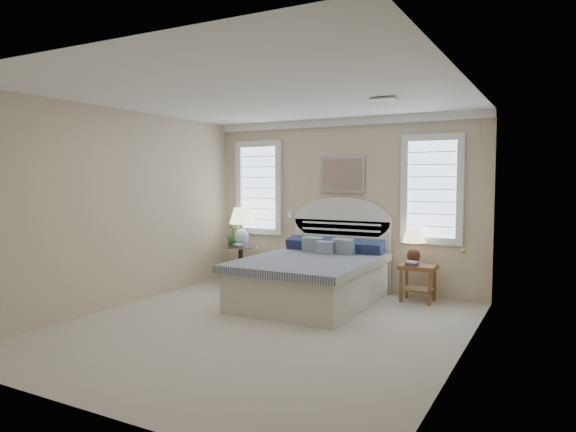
# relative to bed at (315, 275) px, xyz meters

# --- Properties ---
(floor) EXTENTS (4.50, 5.00, 0.01)m
(floor) POSITION_rel_bed_xyz_m (0.00, -1.46, -0.39)
(floor) COLOR beige
(floor) RESTS_ON ground
(ceiling) EXTENTS (4.50, 5.00, 0.01)m
(ceiling) POSITION_rel_bed_xyz_m (0.00, -1.46, 2.31)
(ceiling) COLOR white
(ceiling) RESTS_ON wall_back
(wall_back) EXTENTS (4.50, 0.02, 2.70)m
(wall_back) POSITION_rel_bed_xyz_m (0.00, 1.04, 0.96)
(wall_back) COLOR beige
(wall_back) RESTS_ON floor
(wall_left) EXTENTS (0.02, 5.00, 2.70)m
(wall_left) POSITION_rel_bed_xyz_m (-2.25, -1.46, 0.96)
(wall_left) COLOR beige
(wall_left) RESTS_ON floor
(wall_right) EXTENTS (0.02, 5.00, 2.70)m
(wall_right) POSITION_rel_bed_xyz_m (2.25, -1.46, 0.96)
(wall_right) COLOR beige
(wall_right) RESTS_ON floor
(crown_molding) EXTENTS (4.50, 0.08, 0.12)m
(crown_molding) POSITION_rel_bed_xyz_m (0.00, 1.00, 2.25)
(crown_molding) COLOR white
(crown_molding) RESTS_ON wall_back
(hvac_vent) EXTENTS (0.30, 0.20, 0.02)m
(hvac_vent) POSITION_rel_bed_xyz_m (1.20, -0.66, 2.29)
(hvac_vent) COLOR #B2B2B2
(hvac_vent) RESTS_ON ceiling
(switch_plate) EXTENTS (0.08, 0.01, 0.12)m
(switch_plate) POSITION_rel_bed_xyz_m (-0.95, 1.03, 0.76)
(switch_plate) COLOR white
(switch_plate) RESTS_ON wall_back
(window_left) EXTENTS (0.90, 0.06, 1.60)m
(window_left) POSITION_rel_bed_xyz_m (-1.55, 1.02, 1.21)
(window_left) COLOR #C7DDFC
(window_left) RESTS_ON wall_back
(window_right) EXTENTS (0.90, 0.06, 1.60)m
(window_right) POSITION_rel_bed_xyz_m (1.40, 1.02, 1.21)
(window_right) COLOR #C7DDFC
(window_right) RESTS_ON wall_back
(painting) EXTENTS (0.74, 0.04, 0.58)m
(painting) POSITION_rel_bed_xyz_m (0.00, 1.00, 1.43)
(painting) COLOR silver
(painting) RESTS_ON wall_back
(closet_door) EXTENTS (0.02, 1.80, 2.40)m
(closet_door) POSITION_rel_bed_xyz_m (2.23, -0.26, 0.81)
(closet_door) COLOR silver
(closet_door) RESTS_ON floor
(bed) EXTENTS (1.72, 2.28, 1.47)m
(bed) POSITION_rel_bed_xyz_m (0.00, 0.00, 0.00)
(bed) COLOR beige
(bed) RESTS_ON floor
(side_table_left) EXTENTS (0.56, 0.56, 0.63)m
(side_table_left) POSITION_rel_bed_xyz_m (-1.65, 0.59, 0.00)
(side_table_left) COLOR black
(side_table_left) RESTS_ON floor
(nightstand_right) EXTENTS (0.50, 0.40, 0.53)m
(nightstand_right) POSITION_rel_bed_xyz_m (1.30, 0.69, 0.00)
(nightstand_right) COLOR brown
(nightstand_right) RESTS_ON floor
(floor_pot) EXTENTS (0.44, 0.44, 0.36)m
(floor_pot) POSITION_rel_bed_xyz_m (-1.62, 0.39, -0.21)
(floor_pot) COLOR black
(floor_pot) RESTS_ON floor
(lamp_left) EXTENTS (0.48, 0.48, 0.65)m
(lamp_left) POSITION_rel_bed_xyz_m (-1.62, 0.58, 0.64)
(lamp_left) COLOR white
(lamp_left) RESTS_ON side_table_left
(lamp_right) EXTENTS (0.41, 0.41, 0.53)m
(lamp_right) POSITION_rel_bed_xyz_m (1.22, 0.76, 0.47)
(lamp_right) COLOR black
(lamp_right) RESTS_ON nightstand_right
(potted_plant) EXTENTS (0.29, 0.29, 0.40)m
(potted_plant) POSITION_rel_bed_xyz_m (-1.83, 0.62, 0.44)
(potted_plant) COLOR #2B6D32
(potted_plant) RESTS_ON side_table_left
(books_left) EXTENTS (0.19, 0.16, 0.06)m
(books_left) POSITION_rel_bed_xyz_m (-1.57, 0.39, 0.27)
(books_left) COLOR maroon
(books_left) RESTS_ON side_table_left
(books_right) EXTENTS (0.18, 0.14, 0.07)m
(books_right) POSITION_rel_bed_xyz_m (1.24, 0.57, 0.18)
(books_right) COLOR maroon
(books_right) RESTS_ON nightstand_right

